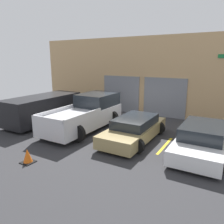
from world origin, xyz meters
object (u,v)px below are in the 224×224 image
object	(u,v)px
pickup_truck	(87,114)
traffic_cone	(28,156)
sedan_white	(202,140)
van_right	(43,108)
sedan_side	(135,129)

from	to	relation	value
pickup_truck	traffic_cone	bearing A→B (deg)	-82.77
traffic_cone	pickup_truck	bearing A→B (deg)	97.23
sedan_white	van_right	size ratio (longest dim) A/B	0.89
van_right	traffic_cone	xyz separation A→B (m)	(3.64, -4.23, -0.64)
pickup_truck	sedan_white	size ratio (longest dim) A/B	1.19
van_right	sedan_side	bearing A→B (deg)	0.22
pickup_truck	van_right	xyz separation A→B (m)	(-3.06, -0.33, 0.03)
pickup_truck	sedan_side	distance (m)	3.09
sedan_white	sedan_side	xyz separation A→B (m)	(-3.06, -0.00, -0.03)
sedan_white	sedan_side	world-z (taller)	sedan_white
pickup_truck	sedan_white	xyz separation A→B (m)	(6.12, -0.30, -0.29)
pickup_truck	traffic_cone	size ratio (longest dim) A/B	9.52
sedan_side	van_right	xyz separation A→B (m)	(-6.12, -0.02, 0.35)
sedan_white	van_right	bearing A→B (deg)	-179.83
pickup_truck	van_right	bearing A→B (deg)	-173.93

